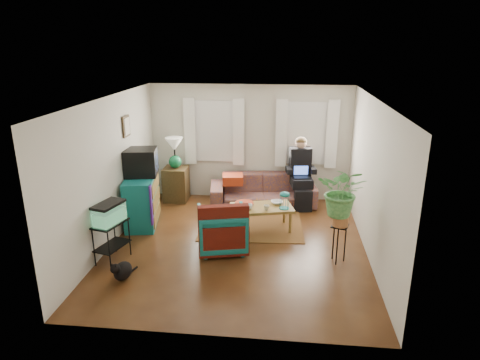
# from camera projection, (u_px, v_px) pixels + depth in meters

# --- Properties ---
(floor) EXTENTS (4.50, 5.00, 0.01)m
(floor) POSITION_uv_depth(u_px,v_px,m) (238.00, 245.00, 7.69)
(floor) COLOR #4F2B14
(floor) RESTS_ON ground
(ceiling) EXTENTS (4.50, 5.00, 0.01)m
(ceiling) POSITION_uv_depth(u_px,v_px,m) (237.00, 99.00, 6.88)
(ceiling) COLOR white
(ceiling) RESTS_ON wall_back
(wall_back) EXTENTS (4.50, 0.01, 2.60)m
(wall_back) POSITION_uv_depth(u_px,v_px,m) (250.00, 143.00, 9.64)
(wall_back) COLOR silver
(wall_back) RESTS_ON floor
(wall_front) EXTENTS (4.50, 0.01, 2.60)m
(wall_front) POSITION_uv_depth(u_px,v_px,m) (213.00, 241.00, 4.92)
(wall_front) COLOR silver
(wall_front) RESTS_ON floor
(wall_left) EXTENTS (0.01, 5.00, 2.60)m
(wall_left) POSITION_uv_depth(u_px,v_px,m) (110.00, 172.00, 7.51)
(wall_left) COLOR silver
(wall_left) RESTS_ON floor
(wall_right) EXTENTS (0.01, 5.00, 2.60)m
(wall_right) POSITION_uv_depth(u_px,v_px,m) (373.00, 181.00, 7.05)
(wall_right) COLOR silver
(wall_right) RESTS_ON floor
(window_left) EXTENTS (1.08, 0.04, 1.38)m
(window_left) POSITION_uv_depth(u_px,v_px,m) (215.00, 131.00, 9.63)
(window_left) COLOR white
(window_left) RESTS_ON wall_back
(window_right) EXTENTS (1.08, 0.04, 1.38)m
(window_right) POSITION_uv_depth(u_px,v_px,m) (306.00, 133.00, 9.42)
(window_right) COLOR white
(window_right) RESTS_ON wall_back
(curtains_left) EXTENTS (1.36, 0.06, 1.50)m
(curtains_left) POSITION_uv_depth(u_px,v_px,m) (214.00, 132.00, 9.55)
(curtains_left) COLOR white
(curtains_left) RESTS_ON wall_back
(curtains_right) EXTENTS (1.36, 0.06, 1.50)m
(curtains_right) POSITION_uv_depth(u_px,v_px,m) (307.00, 134.00, 9.34)
(curtains_right) COLOR white
(curtains_right) RESTS_ON wall_back
(picture_frame) EXTENTS (0.04, 0.32, 0.40)m
(picture_frame) POSITION_uv_depth(u_px,v_px,m) (127.00, 126.00, 8.11)
(picture_frame) COLOR #3D2616
(picture_frame) RESTS_ON wall_left
(area_rug) EXTENTS (2.09, 1.71, 0.01)m
(area_rug) POSITION_uv_depth(u_px,v_px,m) (251.00, 225.00, 8.51)
(area_rug) COLOR brown
(area_rug) RESTS_ON floor
(sofa) EXTENTS (2.41, 1.23, 0.90)m
(sofa) POSITION_uv_depth(u_px,v_px,m) (263.00, 185.00, 9.45)
(sofa) COLOR brown
(sofa) RESTS_ON floor
(seated_person) EXTENTS (0.67, 0.79, 1.37)m
(seated_person) POSITION_uv_depth(u_px,v_px,m) (301.00, 175.00, 9.41)
(seated_person) COLOR black
(seated_person) RESTS_ON sofa
(side_table) EXTENTS (0.53, 0.53, 0.77)m
(side_table) POSITION_uv_depth(u_px,v_px,m) (176.00, 184.00, 9.74)
(side_table) COLOR #392415
(side_table) RESTS_ON floor
(table_lamp) EXTENTS (0.40, 0.40, 0.70)m
(table_lamp) POSITION_uv_depth(u_px,v_px,m) (175.00, 154.00, 9.52)
(table_lamp) COLOR white
(table_lamp) RESTS_ON side_table
(dresser) EXTENTS (0.73, 1.17, 0.99)m
(dresser) POSITION_uv_depth(u_px,v_px,m) (142.00, 201.00, 8.43)
(dresser) COLOR #12676C
(dresser) RESTS_ON floor
(crt_tv) EXTENTS (0.69, 0.64, 0.53)m
(crt_tv) POSITION_uv_depth(u_px,v_px,m) (141.00, 162.00, 8.30)
(crt_tv) COLOR black
(crt_tv) RESTS_ON dresser
(aquarium_stand) EXTENTS (0.49, 0.67, 0.68)m
(aquarium_stand) POSITION_uv_depth(u_px,v_px,m) (112.00, 242.00, 7.05)
(aquarium_stand) COLOR black
(aquarium_stand) RESTS_ON floor
(aquarium) EXTENTS (0.44, 0.61, 0.36)m
(aquarium) POSITION_uv_depth(u_px,v_px,m) (109.00, 213.00, 6.89)
(aquarium) COLOR #7FD899
(aquarium) RESTS_ON aquarium_stand
(black_cat) EXTENTS (0.37, 0.46, 0.34)m
(black_cat) POSITION_uv_depth(u_px,v_px,m) (123.00, 269.00, 6.54)
(black_cat) COLOR black
(black_cat) RESTS_ON floor
(armchair) EXTENTS (0.97, 0.93, 0.84)m
(armchair) POSITION_uv_depth(u_px,v_px,m) (222.00, 227.00, 7.41)
(armchair) COLOR #116869
(armchair) RESTS_ON floor
(serape_throw) EXTENTS (0.86, 0.39, 0.69)m
(serape_throw) POSITION_uv_depth(u_px,v_px,m) (224.00, 226.00, 7.05)
(serape_throw) COLOR #9E0A0A
(serape_throw) RESTS_ON armchair
(coffee_table) EXTENTS (1.28, 0.90, 0.48)m
(coffee_table) POSITION_uv_depth(u_px,v_px,m) (262.00, 218.00, 8.24)
(coffee_table) COLOR brown
(coffee_table) RESTS_ON floor
(cup_a) EXTENTS (0.16, 0.16, 0.10)m
(cup_a) POSITION_uv_depth(u_px,v_px,m) (249.00, 207.00, 8.02)
(cup_a) COLOR white
(cup_a) RESTS_ON coffee_table
(cup_b) EXTENTS (0.13, 0.13, 0.10)m
(cup_b) POSITION_uv_depth(u_px,v_px,m) (267.00, 208.00, 7.98)
(cup_b) COLOR beige
(cup_b) RESTS_ON coffee_table
(bowl) EXTENTS (0.28, 0.28, 0.06)m
(bowl) POSITION_uv_depth(u_px,v_px,m) (277.00, 202.00, 8.30)
(bowl) COLOR white
(bowl) RESTS_ON coffee_table
(snack_tray) EXTENTS (0.43, 0.43, 0.04)m
(snack_tray) POSITION_uv_depth(u_px,v_px,m) (244.00, 203.00, 8.27)
(snack_tray) COLOR #B21414
(snack_tray) RESTS_ON coffee_table
(birdcage) EXTENTS (0.23, 0.23, 0.34)m
(birdcage) POSITION_uv_depth(u_px,v_px,m) (284.00, 200.00, 8.02)
(birdcage) COLOR #115B6B
(birdcage) RESTS_ON coffee_table
(plant_stand) EXTENTS (0.35, 0.35, 0.66)m
(plant_stand) POSITION_uv_depth(u_px,v_px,m) (339.00, 244.00, 7.01)
(plant_stand) COLOR black
(plant_stand) RESTS_ON floor
(potted_plant) EXTENTS (0.91, 0.84, 0.83)m
(potted_plant) POSITION_uv_depth(u_px,v_px,m) (342.00, 199.00, 6.77)
(potted_plant) COLOR #599947
(potted_plant) RESTS_ON plant_stand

